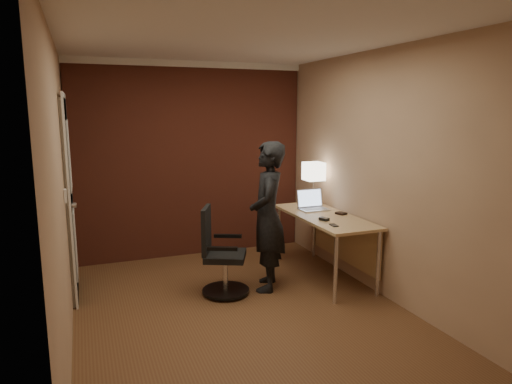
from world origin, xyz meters
The scene contains 9 objects.
room centered at (-0.27, 1.54, 1.37)m, with size 4.00×4.00×4.00m.
desk centered at (1.25, 0.57, 0.60)m, with size 0.60×1.50×0.73m.
desk_lamp centered at (1.32, 1.09, 1.15)m, with size 0.22×0.22×0.54m.
laptop centered at (1.20, 0.90, 0.79)m, with size 0.33×0.26×0.23m.
mouse centered at (1.05, 0.34, 0.75)m, with size 0.06×0.10×0.03m, color black.
phone centered at (1.03, 0.11, 0.73)m, with size 0.06×0.12×0.01m, color black.
wallet centered at (1.38, 0.53, 0.74)m, with size 0.09×0.11×0.02m, color black.
office_chair centered at (-0.06, 0.52, 0.40)m, with size 0.54×0.58×0.90m.
person centered at (0.46, 0.50, 0.79)m, with size 0.58×0.38×1.58m, color black.
Camera 1 is at (-1.34, -3.82, 1.89)m, focal length 32.00 mm.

